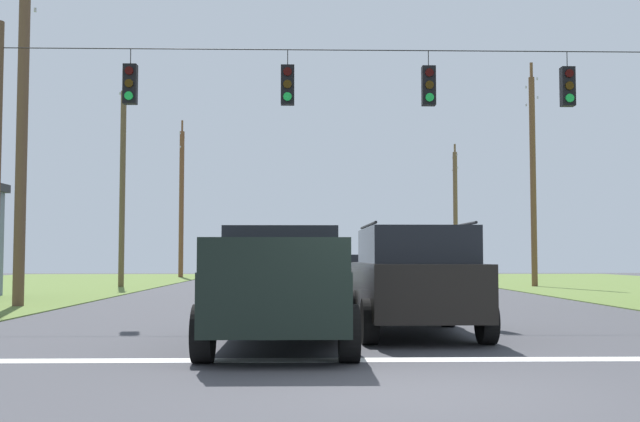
% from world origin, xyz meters
% --- Properties ---
extents(ground_plane, '(120.00, 120.00, 0.00)m').
position_xyz_m(ground_plane, '(0.00, 0.00, 0.00)').
color(ground_plane, '#3D3D42').
extents(stop_bar_stripe, '(14.93, 0.45, 0.01)m').
position_xyz_m(stop_bar_stripe, '(0.00, 2.47, 0.00)').
color(stop_bar_stripe, white).
rests_on(stop_bar_stripe, ground).
extents(lane_dash_0, '(2.50, 0.15, 0.01)m').
position_xyz_m(lane_dash_0, '(0.00, 8.47, 0.00)').
color(lane_dash_0, white).
rests_on(lane_dash_0, ground).
extents(lane_dash_1, '(2.50, 0.15, 0.01)m').
position_xyz_m(lane_dash_1, '(0.00, 16.08, 0.00)').
color(lane_dash_1, white).
rests_on(lane_dash_1, ground).
extents(lane_dash_2, '(2.50, 0.15, 0.01)m').
position_xyz_m(lane_dash_2, '(0.00, 23.18, 0.00)').
color(lane_dash_2, white).
rests_on(lane_dash_2, ground).
extents(overhead_signal_span, '(17.65, 0.31, 7.04)m').
position_xyz_m(overhead_signal_span, '(0.25, 9.76, 3.94)').
color(overhead_signal_span, brown).
rests_on(overhead_signal_span, ground).
extents(pickup_truck, '(2.30, 5.41, 1.95)m').
position_xyz_m(pickup_truck, '(-1.50, 4.15, 0.97)').
color(pickup_truck, black).
rests_on(pickup_truck, ground).
extents(suv_black, '(2.25, 4.82, 2.05)m').
position_xyz_m(suv_black, '(0.93, 5.93, 1.06)').
color(suv_black, black).
rests_on(suv_black, ground).
extents(distant_car_crossing_white, '(4.35, 2.12, 1.52)m').
position_xyz_m(distant_car_crossing_white, '(0.41, 18.04, 0.79)').
color(distant_car_crossing_white, silver).
rests_on(distant_car_crossing_white, ground).
extents(utility_pole_far_right, '(0.29, 1.93, 10.93)m').
position_xyz_m(utility_pole_far_right, '(10.09, 28.44, 5.43)').
color(utility_pole_far_right, brown).
rests_on(utility_pole_far_right, ground).
extents(utility_pole_near_left, '(0.31, 1.85, 9.30)m').
position_xyz_m(utility_pole_near_left, '(9.56, 44.58, 4.61)').
color(utility_pole_near_left, brown).
rests_on(utility_pole_near_left, ground).
extents(utility_pole_far_left, '(0.32, 1.83, 10.73)m').
position_xyz_m(utility_pole_far_left, '(-9.34, 14.12, 5.33)').
color(utility_pole_far_left, brown).
rests_on(utility_pole_far_left, ground).
extents(utility_pole_distant_right, '(0.27, 1.61, 9.94)m').
position_xyz_m(utility_pole_distant_right, '(-9.67, 28.29, 4.87)').
color(utility_pole_distant_right, brown).
rests_on(utility_pole_distant_right, ground).
extents(utility_pole_distant_left, '(0.33, 1.99, 11.02)m').
position_xyz_m(utility_pole_distant_left, '(-9.52, 45.41, 5.35)').
color(utility_pole_distant_left, brown).
rests_on(utility_pole_distant_left, ground).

